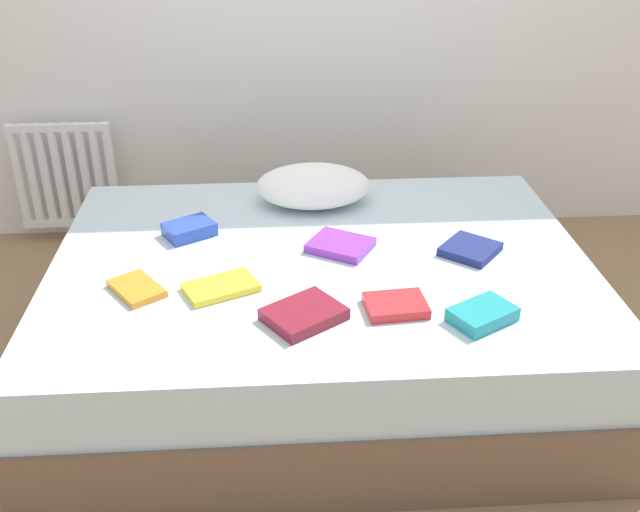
# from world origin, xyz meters

# --- Properties ---
(ground_plane) EXTENTS (8.00, 8.00, 0.00)m
(ground_plane) POSITION_xyz_m (0.00, 0.00, 0.00)
(ground_plane) COLOR #93704C
(bed) EXTENTS (2.00, 1.50, 0.50)m
(bed) POSITION_xyz_m (0.00, 0.00, 0.25)
(bed) COLOR brown
(bed) RESTS_ON ground
(radiator) EXTENTS (0.51, 0.04, 0.56)m
(radiator) POSITION_xyz_m (-1.23, 1.20, 0.36)
(radiator) COLOR white
(radiator) RESTS_ON ground
(pillow) EXTENTS (0.48, 0.35, 0.16)m
(pillow) POSITION_xyz_m (0.00, 0.49, 0.58)
(pillow) COLOR white
(pillow) RESTS_ON bed
(textbook_maroon) EXTENTS (0.29, 0.28, 0.04)m
(textbook_maroon) POSITION_xyz_m (-0.08, -0.41, 0.52)
(textbook_maroon) COLOR maroon
(textbook_maroon) RESTS_ON bed
(textbook_purple) EXTENTS (0.28, 0.27, 0.03)m
(textbook_purple) POSITION_xyz_m (0.08, 0.06, 0.52)
(textbook_purple) COLOR purple
(textbook_purple) RESTS_ON bed
(textbook_red) EXTENTS (0.21, 0.17, 0.03)m
(textbook_red) POSITION_xyz_m (0.22, -0.37, 0.52)
(textbook_red) COLOR red
(textbook_red) RESTS_ON bed
(textbook_navy) EXTENTS (0.26, 0.26, 0.03)m
(textbook_navy) POSITION_xyz_m (0.56, -0.00, 0.52)
(textbook_navy) COLOR navy
(textbook_navy) RESTS_ON bed
(textbook_yellow) EXTENTS (0.28, 0.23, 0.02)m
(textbook_yellow) POSITION_xyz_m (-0.35, -0.21, 0.51)
(textbook_yellow) COLOR yellow
(textbook_yellow) RESTS_ON bed
(textbook_orange) EXTENTS (0.22, 0.24, 0.02)m
(textbook_orange) POSITION_xyz_m (-0.64, -0.20, 0.51)
(textbook_orange) COLOR orange
(textbook_orange) RESTS_ON bed
(textbook_blue) EXTENTS (0.22, 0.21, 0.05)m
(textbook_blue) POSITION_xyz_m (-0.50, 0.22, 0.53)
(textbook_blue) COLOR #2847B7
(textbook_blue) RESTS_ON bed
(textbook_teal) EXTENTS (0.24, 0.22, 0.05)m
(textbook_teal) POSITION_xyz_m (0.48, -0.45, 0.52)
(textbook_teal) COLOR teal
(textbook_teal) RESTS_ON bed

